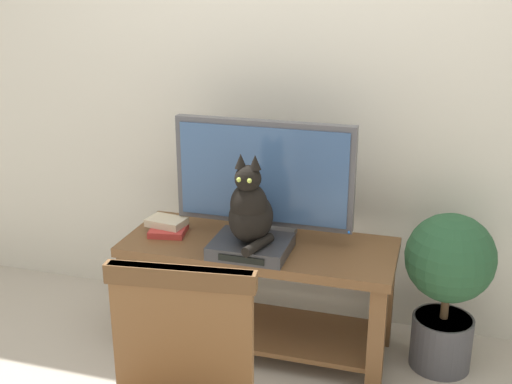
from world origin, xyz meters
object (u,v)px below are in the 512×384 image
potted_plant (448,279)px  book_stack (168,226)px  tv_stand (259,278)px  media_box (251,246)px  cat (250,210)px  tv (264,178)px

potted_plant → book_stack: bearing=-176.0°
tv_stand → potted_plant: size_ratio=1.68×
tv_stand → potted_plant: 0.87m
media_box → book_stack: 0.47m
tv_stand → cat: (-0.00, -0.13, 0.39)m
media_box → book_stack: (-0.46, 0.11, 0.00)m
tv_stand → tv: tv is taller
cat → book_stack: (-0.46, 0.13, -0.18)m
book_stack → potted_plant: bearing=4.0°
book_stack → potted_plant: (1.32, 0.09, -0.14)m
cat → book_stack: size_ratio=1.94×
tv_stand → tv: 0.48m
cat → book_stack: cat is taller
tv_stand → potted_plant: potted_plant is taller
tv → cat: 0.22m
tv_stand → cat: bearing=-91.4°
tv → media_box: 0.33m
book_stack → potted_plant: 1.33m
tv → cat: bearing=-90.9°
tv_stand → book_stack: 0.51m
tv_stand → media_box: size_ratio=3.68×
media_box → book_stack: book_stack is taller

